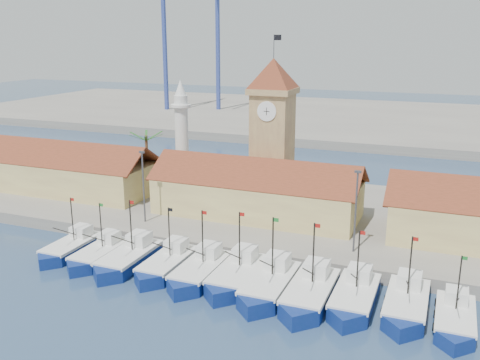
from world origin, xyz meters
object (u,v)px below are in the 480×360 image
at_px(boat_0, 70,248).
at_px(boat_5, 236,277).
at_px(clock_tower, 273,128).
at_px(minaret, 182,134).

relative_size(boat_0, boat_5, 0.89).
bearing_deg(boat_0, clock_tower, 54.77).
bearing_deg(minaret, clock_tower, -7.61).
height_order(boat_5, clock_tower, clock_tower).
height_order(clock_tower, minaret, clock_tower).
xyz_separation_m(boat_5, clock_tower, (-4.00, 23.08, 11.16)).
relative_size(boat_0, clock_tower, 0.40).
height_order(boat_0, boat_5, boat_5).
bearing_deg(boat_0, minaret, 86.93).
bearing_deg(minaret, boat_0, -93.07).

